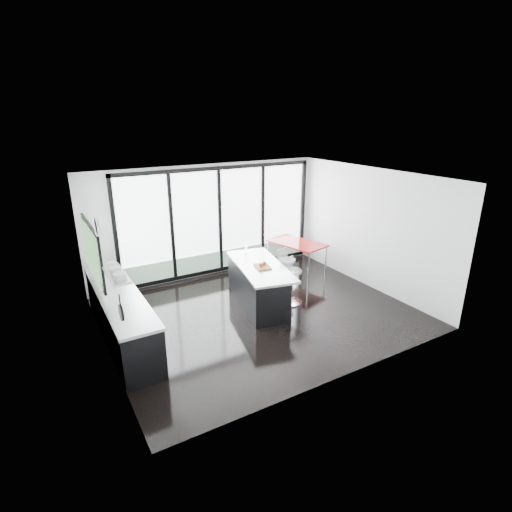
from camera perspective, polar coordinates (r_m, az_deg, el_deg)
floor at (r=8.41m, az=0.44°, el=-8.12°), size 6.00×5.00×0.00m
ceiling at (r=7.52m, az=0.50°, el=11.11°), size 6.00×5.00×0.00m
wall_back at (r=10.10m, az=-5.36°, el=4.39°), size 6.00×0.09×2.80m
wall_front at (r=5.99m, az=12.81°, el=-5.70°), size 6.00×0.00×2.80m
wall_left at (r=7.12m, az=-21.79°, el=-1.13°), size 0.26×5.00×2.80m
wall_right at (r=9.67m, az=15.99°, el=3.79°), size 0.00×5.00×2.80m
counter_cabinets at (r=7.70m, az=-18.70°, el=-8.11°), size 0.69×3.24×1.36m
island at (r=8.61m, az=0.15°, el=-4.06°), size 1.36×2.33×1.16m
bar_stool_near at (r=8.70m, az=5.08°, el=-4.35°), size 0.57×0.57×0.78m
bar_stool_far at (r=9.42m, az=4.38°, el=-2.54°), size 0.55×0.55×0.73m
red_table at (r=10.51m, az=5.81°, el=-0.07°), size 1.18×1.62×0.78m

